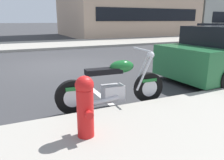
# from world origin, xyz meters

# --- Properties ---
(ground_plane) EXTENTS (260.00, 260.00, 0.00)m
(ground_plane) POSITION_xyz_m (0.00, 0.00, 0.00)
(ground_plane) COLOR #333335
(sidewalk_far_curb) EXTENTS (120.00, 5.00, 0.14)m
(sidewalk_far_curb) POSITION_xyz_m (12.00, 7.11, 0.07)
(sidewalk_far_curb) COLOR gray
(sidewalk_far_curb) RESTS_ON ground
(parking_stall_stripe) EXTENTS (0.12, 2.20, 0.01)m
(parking_stall_stripe) POSITION_xyz_m (0.00, -4.01, 0.00)
(parking_stall_stripe) COLOR silver
(parking_stall_stripe) RESTS_ON ground
(parked_motorcycle) EXTENTS (2.17, 0.62, 1.11)m
(parked_motorcycle) POSITION_xyz_m (-0.01, -4.44, 0.42)
(parked_motorcycle) COLOR black
(parked_motorcycle) RESTS_ON ground
(car_opposite_curb) EXTENTS (4.66, 2.16, 1.40)m
(car_opposite_curb) POSITION_xyz_m (12.07, 3.76, 0.67)
(car_opposite_curb) COLOR beige
(car_opposite_curb) RESTS_ON ground
(fire_hydrant) EXTENTS (0.24, 0.36, 0.82)m
(fire_hydrant) POSITION_xyz_m (-0.93, -5.51, 0.57)
(fire_hydrant) COLOR red
(fire_hydrant) RESTS_ON sidewalk_near_curb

